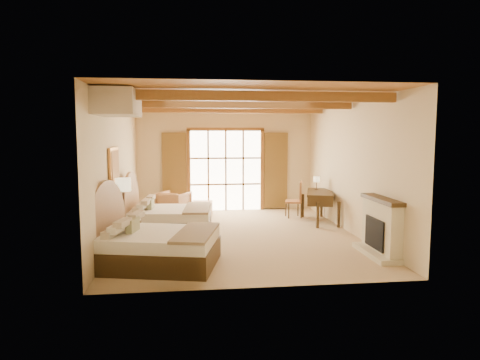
{
  "coord_description": "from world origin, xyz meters",
  "views": [
    {
      "loc": [
        -1.15,
        -9.91,
        2.4
      ],
      "look_at": [
        0.06,
        0.2,
        1.31
      ],
      "focal_mm": 32.0,
      "sensor_mm": 36.0,
      "label": 1
    }
  ],
  "objects": [
    {
      "name": "floor_lamp",
      "position": [
        -2.5,
        -0.97,
        1.27
      ],
      "size": [
        0.32,
        0.32,
        1.5
      ],
      "color": "#362316",
      "rests_on": "floor"
    },
    {
      "name": "french_doors",
      "position": [
        0.0,
        3.44,
        1.25
      ],
      "size": [
        3.95,
        0.08,
        2.6
      ],
      "color": "white",
      "rests_on": "ground"
    },
    {
      "name": "painting",
      "position": [
        -2.7,
        -0.75,
        1.75
      ],
      "size": [
        0.06,
        0.95,
        0.75
      ],
      "color": "#C5863F",
      "rests_on": "wall_left"
    },
    {
      "name": "ceiling",
      "position": [
        0.0,
        0.0,
        3.2
      ],
      "size": [
        7.0,
        7.0,
        0.0
      ],
      "primitive_type": "plane",
      "rotation": [
        3.14,
        0.0,
        0.0
      ],
      "color": "#AA7635",
      "rests_on": "ground"
    },
    {
      "name": "fireplace",
      "position": [
        2.6,
        -2.0,
        0.51
      ],
      "size": [
        0.46,
        1.4,
        1.16
      ],
      "color": "beige",
      "rests_on": "ground"
    },
    {
      "name": "armchair",
      "position": [
        -1.61,
        2.43,
        0.38
      ],
      "size": [
        1.1,
        1.11,
        0.75
      ],
      "primitive_type": "imported",
      "rotation": [
        0.0,
        0.0,
        -3.62
      ],
      "color": "#B57C4E",
      "rests_on": "floor"
    },
    {
      "name": "nightstand",
      "position": [
        -2.43,
        -1.07,
        0.3
      ],
      "size": [
        0.53,
        0.53,
        0.59
      ],
      "primitive_type": "cube",
      "rotation": [
        0.0,
        0.0,
        -0.09
      ],
      "color": "#433217",
      "rests_on": "floor"
    },
    {
      "name": "desk_chair",
      "position": [
        1.87,
        2.05,
        0.32
      ],
      "size": [
        0.58,
        0.57,
        1.04
      ],
      "rotation": [
        0.0,
        0.0,
        -0.3
      ],
      "color": "#9D6B38",
      "rests_on": "floor"
    },
    {
      "name": "wall_left",
      "position": [
        -2.75,
        0.0,
        1.6
      ],
      "size": [
        0.0,
        7.0,
        7.0
      ],
      "primitive_type": "plane",
      "rotation": [
        1.57,
        0.0,
        1.57
      ],
      "color": "beige",
      "rests_on": "ground"
    },
    {
      "name": "bed_near",
      "position": [
        -1.87,
        -2.15,
        0.41
      ],
      "size": [
        2.39,
        1.98,
        1.36
      ],
      "rotation": [
        0.0,
        0.0,
        -0.23
      ],
      "color": "#433217",
      "rests_on": "floor"
    },
    {
      "name": "canopy_valance",
      "position": [
        -2.4,
        -2.0,
        2.95
      ],
      "size": [
        0.7,
        1.4,
        0.45
      ],
      "primitive_type": "cube",
      "color": "beige",
      "rests_on": "ceiling"
    },
    {
      "name": "desk_lamp",
      "position": [
        2.43,
        1.74,
        1.12
      ],
      "size": [
        0.18,
        0.18,
        0.36
      ],
      "color": "#362316",
      "rests_on": "desk"
    },
    {
      "name": "bed_far",
      "position": [
        -1.78,
        0.48,
        0.4
      ],
      "size": [
        2.11,
        1.66,
        1.31
      ],
      "rotation": [
        0.0,
        0.0,
        -0.09
      ],
      "color": "#433217",
      "rests_on": "floor"
    },
    {
      "name": "ottoman",
      "position": [
        -0.78,
        2.57,
        0.21
      ],
      "size": [
        0.64,
        0.64,
        0.42
      ],
      "primitive_type": "cube",
      "rotation": [
        0.0,
        0.0,
        -0.11
      ],
      "color": "#AC7C58",
      "rests_on": "floor"
    },
    {
      "name": "ceiling_beams",
      "position": [
        0.0,
        0.0,
        3.08
      ],
      "size": [
        5.39,
        4.6,
        0.18
      ],
      "primitive_type": null,
      "color": "brown",
      "rests_on": "ceiling"
    },
    {
      "name": "desk",
      "position": [
        2.39,
        1.29,
        0.45
      ],
      "size": [
        1.09,
        1.69,
        0.84
      ],
      "rotation": [
        0.0,
        0.0,
        -0.29
      ],
      "color": "#433217",
      "rests_on": "floor"
    },
    {
      "name": "wall_back",
      "position": [
        0.0,
        3.5,
        1.6
      ],
      "size": [
        5.5,
        0.0,
        5.5
      ],
      "primitive_type": "plane",
      "rotation": [
        1.57,
        0.0,
        0.0
      ],
      "color": "beige",
      "rests_on": "ground"
    },
    {
      "name": "wall_right",
      "position": [
        2.75,
        0.0,
        1.6
      ],
      "size": [
        0.0,
        7.0,
        7.0
      ],
      "primitive_type": "plane",
      "rotation": [
        1.57,
        0.0,
        -1.57
      ],
      "color": "beige",
      "rests_on": "ground"
    },
    {
      "name": "floor",
      "position": [
        0.0,
        0.0,
        0.0
      ],
      "size": [
        7.0,
        7.0,
        0.0
      ],
      "primitive_type": "plane",
      "color": "tan",
      "rests_on": "ground"
    }
  ]
}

